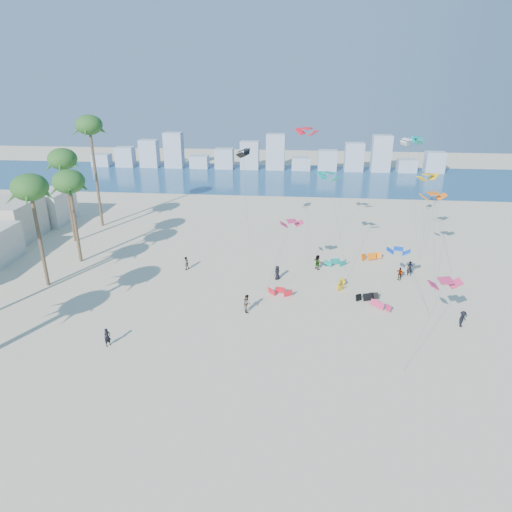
{
  "coord_description": "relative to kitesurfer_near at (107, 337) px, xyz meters",
  "views": [
    {
      "loc": [
        7.22,
        -28.38,
        22.95
      ],
      "look_at": [
        3.0,
        16.0,
        4.5
      ],
      "focal_mm": 32.12,
      "sensor_mm": 36.0,
      "label": 1
    }
  ],
  "objects": [
    {
      "name": "palm_row",
      "position": [
        -12.73,
        11.4,
        10.64
      ],
      "size": [
        8.78,
        44.8,
        16.68
      ],
      "color": "brown",
      "rests_on": "ground"
    },
    {
      "name": "ground",
      "position": [
        9.13,
        -4.79,
        -0.86
      ],
      "size": [
        220.0,
        220.0,
        0.0
      ],
      "primitive_type": "plane",
      "color": "beige",
      "rests_on": "ground"
    },
    {
      "name": "ocean",
      "position": [
        9.13,
        67.21,
        -0.86
      ],
      "size": [
        220.0,
        220.0,
        0.0
      ],
      "primitive_type": "plane",
      "color": "navy",
      "rests_on": "ground"
    },
    {
      "name": "kitesurfer_mid",
      "position": [
        11.59,
        7.31,
        0.08
      ],
      "size": [
        0.97,
        1.1,
        1.88
      ],
      "primitive_type": "imported",
      "rotation": [
        0.0,
        0.0,
        1.9
      ],
      "color": "gray",
      "rests_on": "ground"
    },
    {
      "name": "flying_kites",
      "position": [
        23.84,
        21.14,
        10.79
      ],
      "size": [
        27.28,
        33.63,
        16.75
      ],
      "color": "#CF2E5F",
      "rests_on": "ground"
    },
    {
      "name": "distant_skyline",
      "position": [
        7.94,
        77.21,
        2.23
      ],
      "size": [
        85.0,
        3.0,
        8.4
      ],
      "color": "#9EADBF",
      "rests_on": "ground"
    },
    {
      "name": "grounded_kites",
      "position": [
        22.02,
        15.16,
        -0.43
      ],
      "size": [
        14.37,
        15.07,
        0.92
      ],
      "color": "red",
      "rests_on": "ground"
    },
    {
      "name": "kitesurfers_far",
      "position": [
        20.54,
        15.14,
        0.0
      ],
      "size": [
        30.4,
        13.69,
        1.85
      ],
      "color": "black",
      "rests_on": "ground"
    },
    {
      "name": "kitesurfer_near",
      "position": [
        0.0,
        0.0,
        0.0
      ],
      "size": [
        0.71,
        0.75,
        1.72
      ],
      "primitive_type": "imported",
      "rotation": [
        0.0,
        0.0,
        0.89
      ],
      "color": "black",
      "rests_on": "ground"
    }
  ]
}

